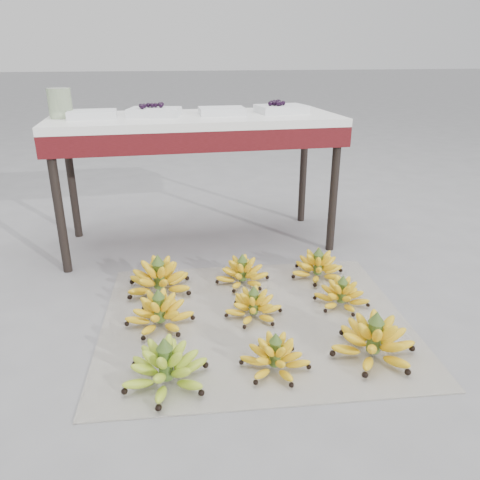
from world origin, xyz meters
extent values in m
plane|color=slate|center=(0.00, 0.00, 0.00)|extent=(60.00, 60.00, 0.00)
cube|color=white|center=(0.02, 0.08, 0.00)|extent=(1.34, 1.16, 0.01)
ellipsoid|color=#88BE34|center=(-0.37, -0.26, 0.05)|extent=(0.32, 0.32, 0.09)
ellipsoid|color=#88BE34|center=(-0.37, -0.26, 0.09)|extent=(0.23, 0.23, 0.06)
ellipsoid|color=#88BE34|center=(-0.37, -0.26, 0.12)|extent=(0.15, 0.15, 0.05)
cylinder|color=#3F5B21|center=(-0.37, -0.26, 0.09)|extent=(0.05, 0.05, 0.12)
cone|color=#3F5B21|center=(-0.37, -0.26, 0.16)|extent=(0.06, 0.06, 0.04)
ellipsoid|color=yellow|center=(0.01, -0.26, 0.04)|extent=(0.29, 0.29, 0.07)
ellipsoid|color=yellow|center=(0.01, -0.26, 0.07)|extent=(0.21, 0.21, 0.05)
ellipsoid|color=yellow|center=(0.01, -0.26, 0.10)|extent=(0.13, 0.13, 0.04)
cylinder|color=#3F5B21|center=(0.01, -0.26, 0.07)|extent=(0.04, 0.04, 0.10)
cone|color=#3F5B21|center=(0.01, -0.26, 0.14)|extent=(0.05, 0.05, 0.04)
ellipsoid|color=yellow|center=(0.38, -0.26, 0.05)|extent=(0.39, 0.39, 0.09)
ellipsoid|color=yellow|center=(0.38, -0.26, 0.09)|extent=(0.27, 0.27, 0.07)
ellipsoid|color=yellow|center=(0.38, -0.26, 0.13)|extent=(0.18, 0.18, 0.06)
cylinder|color=#3F5B21|center=(0.38, -0.26, 0.09)|extent=(0.05, 0.05, 0.12)
cone|color=#3F5B21|center=(0.38, -0.26, 0.17)|extent=(0.06, 0.06, 0.05)
ellipsoid|color=yellow|center=(-0.37, 0.11, 0.05)|extent=(0.33, 0.33, 0.08)
ellipsoid|color=yellow|center=(-0.37, 0.11, 0.08)|extent=(0.23, 0.23, 0.06)
ellipsoid|color=yellow|center=(-0.37, 0.11, 0.11)|extent=(0.15, 0.15, 0.05)
cylinder|color=#3F5B21|center=(-0.37, 0.11, 0.08)|extent=(0.04, 0.04, 0.11)
cone|color=#3F5B21|center=(-0.37, 0.11, 0.15)|extent=(0.05, 0.05, 0.04)
ellipsoid|color=yellow|center=(0.02, 0.10, 0.04)|extent=(0.26, 0.26, 0.07)
ellipsoid|color=yellow|center=(0.02, 0.10, 0.07)|extent=(0.18, 0.18, 0.05)
ellipsoid|color=yellow|center=(0.02, 0.10, 0.10)|extent=(0.12, 0.12, 0.04)
cylinder|color=#3F5B21|center=(0.02, 0.10, 0.07)|extent=(0.04, 0.04, 0.10)
cone|color=#3F5B21|center=(0.02, 0.10, 0.13)|extent=(0.05, 0.05, 0.03)
ellipsoid|color=yellow|center=(0.42, 0.12, 0.04)|extent=(0.28, 0.28, 0.07)
ellipsoid|color=yellow|center=(0.42, 0.12, 0.07)|extent=(0.20, 0.20, 0.05)
ellipsoid|color=yellow|center=(0.42, 0.12, 0.10)|extent=(0.13, 0.13, 0.04)
cylinder|color=#3F5B21|center=(0.42, 0.12, 0.07)|extent=(0.04, 0.04, 0.10)
cone|color=#3F5B21|center=(0.42, 0.12, 0.13)|extent=(0.05, 0.05, 0.03)
ellipsoid|color=yellow|center=(-0.36, 0.41, 0.05)|extent=(0.39, 0.39, 0.09)
ellipsoid|color=yellow|center=(-0.36, 0.41, 0.09)|extent=(0.27, 0.27, 0.07)
ellipsoid|color=yellow|center=(-0.36, 0.41, 0.13)|extent=(0.18, 0.18, 0.06)
cylinder|color=#3F5B21|center=(-0.36, 0.41, 0.09)|extent=(0.05, 0.05, 0.13)
cone|color=#3F5B21|center=(-0.36, 0.41, 0.17)|extent=(0.06, 0.06, 0.05)
ellipsoid|color=yellow|center=(0.03, 0.41, 0.04)|extent=(0.33, 0.33, 0.07)
ellipsoid|color=yellow|center=(0.03, 0.41, 0.08)|extent=(0.23, 0.23, 0.06)
ellipsoid|color=yellow|center=(0.03, 0.41, 0.11)|extent=(0.15, 0.15, 0.05)
cylinder|color=#3F5B21|center=(0.03, 0.41, 0.08)|extent=(0.04, 0.04, 0.10)
cone|color=#3F5B21|center=(0.03, 0.41, 0.14)|extent=(0.05, 0.05, 0.04)
ellipsoid|color=yellow|center=(0.41, 0.40, 0.04)|extent=(0.28, 0.28, 0.08)
ellipsoid|color=yellow|center=(0.41, 0.40, 0.08)|extent=(0.20, 0.20, 0.06)
ellipsoid|color=yellow|center=(0.41, 0.40, 0.11)|extent=(0.13, 0.13, 0.05)
cylinder|color=#3F5B21|center=(0.41, 0.40, 0.08)|extent=(0.04, 0.04, 0.11)
cone|color=#3F5B21|center=(0.41, 0.40, 0.15)|extent=(0.05, 0.05, 0.04)
cylinder|color=black|center=(-0.81, 0.73, 0.34)|extent=(0.04, 0.04, 0.69)
cylinder|color=black|center=(0.61, 0.73, 0.34)|extent=(0.04, 0.04, 0.69)
cylinder|color=black|center=(-0.81, 1.24, 0.34)|extent=(0.04, 0.04, 0.69)
cylinder|color=black|center=(0.61, 1.24, 0.34)|extent=(0.04, 0.04, 0.69)
cube|color=#5B1117|center=(-0.10, 0.99, 0.64)|extent=(1.52, 0.61, 0.10)
cube|color=white|center=(-0.10, 0.99, 0.71)|extent=(1.52, 0.61, 0.04)
cube|color=silver|center=(-0.63, 0.98, 0.75)|extent=(0.24, 0.18, 0.04)
cube|color=silver|center=(-0.31, 1.00, 0.75)|extent=(0.30, 0.25, 0.04)
sphere|color=black|center=(-0.32, 1.01, 0.78)|extent=(0.02, 0.02, 0.02)
sphere|color=black|center=(-0.28, 1.04, 0.78)|extent=(0.02, 0.02, 0.02)
sphere|color=black|center=(-0.28, 1.00, 0.78)|extent=(0.02, 0.02, 0.02)
sphere|color=black|center=(-0.31, 1.01, 0.78)|extent=(0.02, 0.02, 0.02)
sphere|color=black|center=(-0.34, 1.03, 0.78)|extent=(0.02, 0.02, 0.02)
sphere|color=black|center=(-0.37, 0.99, 0.78)|extent=(0.02, 0.02, 0.02)
sphere|color=black|center=(-0.38, 0.95, 0.78)|extent=(0.02, 0.02, 0.02)
sphere|color=black|center=(-0.38, 0.99, 0.78)|extent=(0.02, 0.02, 0.02)
sphere|color=black|center=(-0.27, 1.05, 0.78)|extent=(0.02, 0.02, 0.02)
cube|color=silver|center=(0.04, 0.99, 0.75)|extent=(0.24, 0.18, 0.04)
cube|color=silver|center=(0.38, 1.00, 0.75)|extent=(0.28, 0.22, 0.04)
sphere|color=black|center=(0.32, 1.01, 0.78)|extent=(0.03, 0.03, 0.03)
sphere|color=black|center=(0.33, 0.99, 0.78)|extent=(0.03, 0.03, 0.03)
sphere|color=black|center=(0.35, 1.04, 0.78)|extent=(0.03, 0.03, 0.03)
sphere|color=black|center=(0.37, 1.05, 0.78)|extent=(0.03, 0.03, 0.03)
sphere|color=black|center=(0.38, 1.05, 0.78)|extent=(0.03, 0.03, 0.03)
sphere|color=black|center=(0.34, 0.95, 0.78)|extent=(0.03, 0.03, 0.03)
sphere|color=black|center=(0.30, 0.96, 0.78)|extent=(0.03, 0.03, 0.03)
sphere|color=black|center=(0.38, 0.98, 0.78)|extent=(0.03, 0.03, 0.03)
sphere|color=black|center=(0.33, 0.97, 0.78)|extent=(0.03, 0.03, 0.03)
sphere|color=black|center=(0.36, 0.95, 0.78)|extent=(0.03, 0.03, 0.03)
cylinder|color=beige|center=(-0.78, 1.02, 0.80)|extent=(0.14, 0.14, 0.15)
camera|label=1|loc=(-0.39, -1.56, 1.04)|focal=35.00mm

